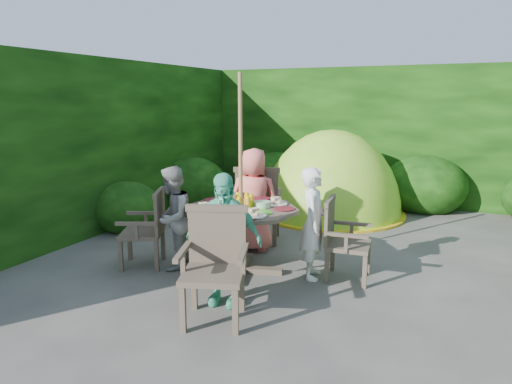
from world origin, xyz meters
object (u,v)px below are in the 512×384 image
at_px(patio_table, 241,218).
at_px(child_right, 314,223).
at_px(child_back, 254,200).
at_px(garden_chair_front, 215,263).
at_px(garden_chair_right, 342,238).
at_px(child_front, 223,239).
at_px(dome_tent, 330,213).
at_px(garden_chair_back, 258,204).
at_px(garden_chair_left, 148,227).
at_px(child_left, 172,218).
at_px(parasol_pole, 241,176).

xyz_separation_m(patio_table, child_right, (0.77, 0.20, -0.02)).
bearing_deg(child_back, garden_chair_front, 89.47).
bearing_deg(garden_chair_right, child_front, 134.58).
bearing_deg(child_right, dome_tent, -2.60).
bearing_deg(dome_tent, garden_chair_back, -109.44).
relative_size(garden_chair_front, dome_tent, 0.34).
xyz_separation_m(garden_chair_left, child_back, (0.87, 1.04, 0.20)).
bearing_deg(patio_table, child_right, 14.50).
relative_size(child_right, child_left, 1.03).
height_order(garden_chair_back, dome_tent, dome_tent).
distance_m(garden_chair_front, child_front, 0.32).
xyz_separation_m(child_right, child_back, (-0.98, 0.57, 0.05)).
distance_m(patio_table, child_right, 0.80).
height_order(patio_table, garden_chair_back, garden_chair_back).
xyz_separation_m(parasol_pole, child_right, (0.77, 0.20, -0.49)).
xyz_separation_m(patio_table, parasol_pole, (-0.00, -0.00, 0.47)).
xyz_separation_m(patio_table, child_left, (-0.78, -0.20, -0.04)).
height_order(garden_chair_right, child_front, child_front).
height_order(parasol_pole, dome_tent, parasol_pole).
bearing_deg(garden_chair_back, garden_chair_right, 132.45).
distance_m(garden_chair_right, dome_tent, 2.93).
height_order(child_left, child_back, child_back).
bearing_deg(parasol_pole, garden_chair_front, -75.83).
height_order(patio_table, child_back, child_back).
xyz_separation_m(child_left, child_back, (0.57, 0.98, 0.07)).
height_order(garden_chair_front, dome_tent, dome_tent).
xyz_separation_m(parasol_pole, garden_chair_front, (0.27, -1.06, -0.59)).
height_order(patio_table, child_front, child_front).
height_order(garden_chair_right, child_back, child_back).
height_order(garden_chair_front, child_back, child_back).
distance_m(child_back, child_front, 1.60).
bearing_deg(parasol_pole, garden_chair_left, -166.19).
xyz_separation_m(garden_chair_back, child_back, (0.07, -0.28, 0.12)).
height_order(parasol_pole, child_left, parasol_pole).
height_order(garden_chair_right, child_right, child_right).
bearing_deg(child_left, child_back, 134.90).
bearing_deg(garden_chair_left, patio_table, 78.29).
relative_size(garden_chair_right, child_left, 0.72).
relative_size(garden_chair_left, child_left, 0.73).
relative_size(garden_chair_left, child_back, 0.66).
bearing_deg(child_back, garden_chair_left, 35.11).
bearing_deg(garden_chair_right, child_back, 62.80).
height_order(garden_chair_left, child_right, child_right).
distance_m(garden_chair_front, child_back, 1.90).
bearing_deg(child_back, garden_chair_right, 144.18).
distance_m(parasol_pole, dome_tent, 3.24).
height_order(child_back, dome_tent, dome_tent).
xyz_separation_m(patio_table, garden_chair_front, (0.26, -1.06, -0.12)).
height_order(garden_chair_right, garden_chair_left, garden_chair_left).
relative_size(patio_table, parasol_pole, 0.72).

